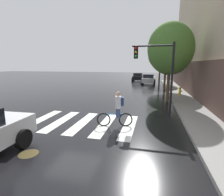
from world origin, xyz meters
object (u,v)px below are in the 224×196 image
cyclist (117,109)px  traffic_light_near (158,66)px  street_tree_mid (167,47)px  street_tree_far (160,55)px  manhole_cover (29,154)px  sedan_mid (149,79)px  street_tree_near (170,49)px  fire_hydrant (180,91)px  sedan_far (138,77)px

cyclist → traffic_light_near: bearing=58.8°
street_tree_mid → street_tree_far: street_tree_mid is taller
manhole_cover → traffic_light_near: (4.19, 6.26, 2.86)m
sedan_mid → street_tree_near: street_tree_near is taller
sedan_mid → street_tree_far: street_tree_far is taller
fire_hydrant → cyclist: bearing=-114.2°
sedan_mid → fire_hydrant: 10.75m
fire_hydrant → street_tree_mid: street_tree_mid is taller
street_tree_far → cyclist: bearing=-97.4°
traffic_light_near → street_tree_near: (0.93, 3.28, 1.22)m
street_tree_mid → manhole_cover: bearing=-108.4°
cyclist → street_tree_near: size_ratio=0.28×
cyclist → sedan_far: bearing=92.4°
traffic_light_near → street_tree_mid: (1.07, 9.56, 1.99)m
traffic_light_near → street_tree_near: street_tree_near is taller
fire_hydrant → street_tree_mid: bearing=108.5°
cyclist → street_tree_near: bearing=66.3°
traffic_light_near → street_tree_near: bearing=74.2°
manhole_cover → street_tree_near: (5.12, 9.54, 4.08)m
cyclist → street_tree_far: 20.41m
sedan_mid → sedan_far: 4.87m
sedan_far → traffic_light_near: bearing=-82.2°
manhole_cover → traffic_light_near: 8.05m
fire_hydrant → sedan_mid: bearing=106.9°
fire_hydrant → street_tree_mid: size_ratio=0.11×
traffic_light_near → fire_hydrant: size_ratio=5.38×
manhole_cover → street_tree_near: size_ratio=0.11×
cyclist → street_tree_near: 7.63m
fire_hydrant → street_tree_near: bearing=-115.4°
manhole_cover → sedan_mid: sedan_mid is taller
street_tree_far → sedan_mid: bearing=-160.6°
cyclist → street_tree_near: street_tree_near is taller
manhole_cover → sedan_far: sedan_far is taller
manhole_cover → sedan_far: (1.34, 27.04, 0.76)m
manhole_cover → street_tree_mid: size_ratio=0.09×
street_tree_far → street_tree_mid: bearing=-87.4°
sedan_far → street_tree_near: (3.78, -17.50, 3.32)m
sedan_far → street_tree_far: 6.40m
fire_hydrant → street_tree_far: 11.61m
street_tree_near → street_tree_far: 13.62m
street_tree_near → street_tree_mid: bearing=88.8°
sedan_far → cyclist: cyclist is taller
sedan_far → street_tree_mid: size_ratio=0.60×
fire_hydrant → manhole_cover: bearing=-117.6°
sedan_far → fire_hydrant: size_ratio=5.48×
traffic_light_near → street_tree_far: (0.73, 16.90, 1.50)m
street_tree_far → street_tree_near: bearing=-89.2°
sedan_far → cyclist: size_ratio=2.53×
street_tree_near → manhole_cover: bearing=-118.2°
street_tree_far → sedan_far: bearing=132.7°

